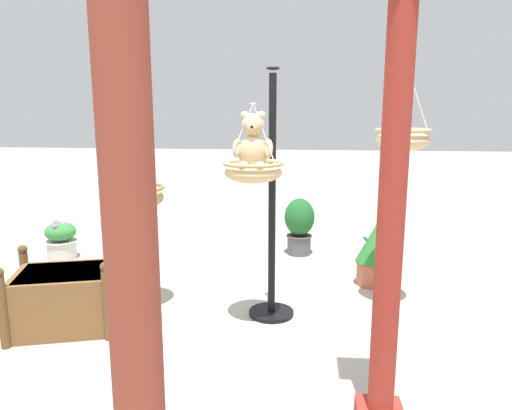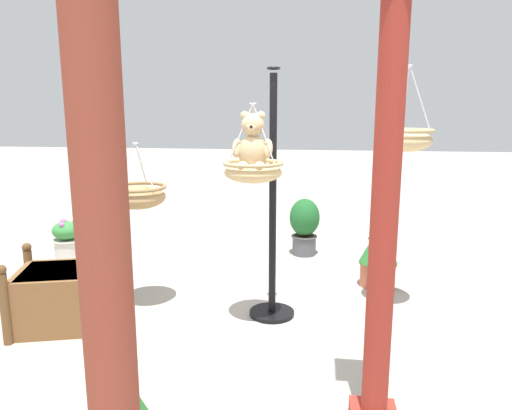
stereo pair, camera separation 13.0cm
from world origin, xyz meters
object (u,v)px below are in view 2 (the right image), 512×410
display_pole_central (272,244)px  hanging_basket_with_teddy (253,171)px  hanging_basket_right_low (138,196)px  greenhouse_pillar_left (385,206)px  wooden_planter_box (67,294)px  potted_plant_conical_shrub (304,225)px  greenhouse_pillar_right (106,279)px  potted_plant_fern_front (378,255)px  teddy_bear (253,145)px  hanging_basket_left_high (405,139)px  potted_plant_small_succulent (380,253)px  potted_plant_trailing_ivy (68,238)px

display_pole_central → hanging_basket_with_teddy: (0.15, 0.25, 0.74)m
hanging_basket_right_low → greenhouse_pillar_left: greenhouse_pillar_left is taller
wooden_planter_box → potted_plant_conical_shrub: size_ratio=1.38×
greenhouse_pillar_right → hanging_basket_with_teddy: bearing=-91.3°
display_pole_central → potted_plant_fern_front: bearing=-139.5°
hanging_basket_right_low → wooden_planter_box: size_ratio=0.59×
teddy_bear → greenhouse_pillar_left: (-0.96, 1.32, -0.24)m
display_pole_central → potted_plant_fern_front: display_pole_central is taller
hanging_basket_left_high → potted_plant_small_succulent: hanging_basket_left_high is taller
teddy_bear → potted_plant_trailing_ivy: 3.63m
teddy_bear → wooden_planter_box: size_ratio=0.47×
teddy_bear → greenhouse_pillar_left: size_ratio=0.17×
teddy_bear → greenhouse_pillar_left: bearing=126.1°
potted_plant_fern_front → teddy_bear: bearing=44.1°
potted_plant_small_succulent → potted_plant_conical_shrub: (1.00, -0.34, 0.27)m
hanging_basket_left_high → hanging_basket_right_low: 2.63m
teddy_bear → hanging_basket_left_high: bearing=-157.7°
wooden_planter_box → greenhouse_pillar_right: bearing=122.9°
wooden_planter_box → display_pole_central: bearing=-166.4°
display_pole_central → hanging_basket_left_high: (-1.22, -0.29, 0.99)m
hanging_basket_left_high → display_pole_central: bearing=13.3°
teddy_bear → potted_plant_trailing_ivy: (2.82, -1.79, -1.42)m
hanging_basket_with_teddy → potted_plant_conical_shrub: hanging_basket_with_teddy is taller
greenhouse_pillar_left → wooden_planter_box: 3.14m
hanging_basket_right_low → potted_plant_conical_shrub: size_ratio=0.82×
hanging_basket_left_high → hanging_basket_right_low: (2.56, 0.25, -0.56)m
hanging_basket_right_low → greenhouse_pillar_right: 3.29m
greenhouse_pillar_left → potted_plant_conical_shrub: size_ratio=3.77×
potted_plant_fern_front → potted_plant_trailing_ivy: potted_plant_fern_front is taller
potted_plant_small_succulent → potted_plant_conical_shrub: size_ratio=0.51×
greenhouse_pillar_left → greenhouse_pillar_right: bearing=54.6°
display_pole_central → greenhouse_pillar_left: (-0.81, 1.59, 0.72)m
display_pole_central → potted_plant_small_succulent: display_pole_central is taller
hanging_basket_right_low → wooden_planter_box: bearing=42.3°
hanging_basket_left_high → wooden_planter_box: 3.50m
hanging_basket_with_teddy → greenhouse_pillar_left: 1.65m
wooden_planter_box → greenhouse_pillar_left: bearing=157.1°
potted_plant_small_succulent → wooden_planter_box: bearing=34.8°
potted_plant_small_succulent → potted_plant_fern_front: bearing=80.9°
teddy_bear → potted_plant_conical_shrub: size_ratio=0.65×
teddy_bear → hanging_basket_right_low: teddy_bear is taller
wooden_planter_box → potted_plant_conical_shrub: (-2.12, -2.51, 0.13)m
hanging_basket_left_high → hanging_basket_right_low: bearing=5.6°
potted_plant_trailing_ivy → potted_plant_small_succulent: bearing=-177.3°
greenhouse_pillar_right → potted_plant_conical_shrub: size_ratio=3.85×
display_pole_central → teddy_bear: size_ratio=4.61×
display_pole_central → greenhouse_pillar_left: bearing=117.0°
hanging_basket_left_high → potted_plant_trailing_ivy: bearing=-16.3°
wooden_planter_box → hanging_basket_right_low: bearing=-137.7°
greenhouse_pillar_left → potted_plant_small_succulent: 3.57m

